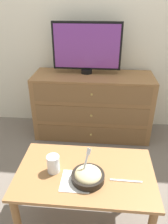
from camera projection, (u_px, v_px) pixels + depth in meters
ground_plane at (96, 121)px, 2.72m from camera, size 12.00×12.00×0.00m
wall_back at (100, 5)px, 2.13m from camera, size 12.00×0.05×2.60m
dresser at (92, 106)px, 2.34m from camera, size 1.21×0.45×0.68m
tv at (87, 47)px, 2.12m from camera, size 0.67×0.11×0.50m
coffee_table at (85, 181)px, 1.34m from camera, size 0.82×0.49×0.46m
takeout_bowl at (88, 176)px, 1.23m from camera, size 0.19×0.19×0.19m
drink_cup at (53, 165)px, 1.29m from camera, size 0.08×0.08×0.11m
napkin at (76, 181)px, 1.23m from camera, size 0.17×0.17×0.00m
knife at (126, 181)px, 1.23m from camera, size 0.18×0.01×0.01m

